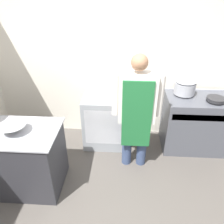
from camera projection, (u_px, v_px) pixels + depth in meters
The scene contains 8 objects.
wall_back at pixel (110, 60), 3.50m from camera, with size 8.00×0.05×2.70m.
prep_counter at pixel (10, 158), 2.83m from camera, with size 1.36×0.70×0.88m.
stove at pixel (194, 123), 3.54m from camera, with size 0.97×0.63×0.92m.
fridge_unit at pixel (105, 120), 3.65m from camera, with size 0.70×0.62×0.87m.
person_cook at pixel (137, 108), 2.91m from camera, with size 0.67×0.24×1.69m.
mixing_bowl at pixel (13, 129), 2.56m from camera, with size 0.33×0.33×0.11m.
stock_pot at pixel (185, 87), 3.36m from camera, with size 0.32×0.32×0.23m.
saute_pan at pixel (216, 99), 3.19m from camera, with size 0.26×0.26×0.05m.
Camera 1 is at (0.25, -1.38, 2.38)m, focal length 35.00 mm.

